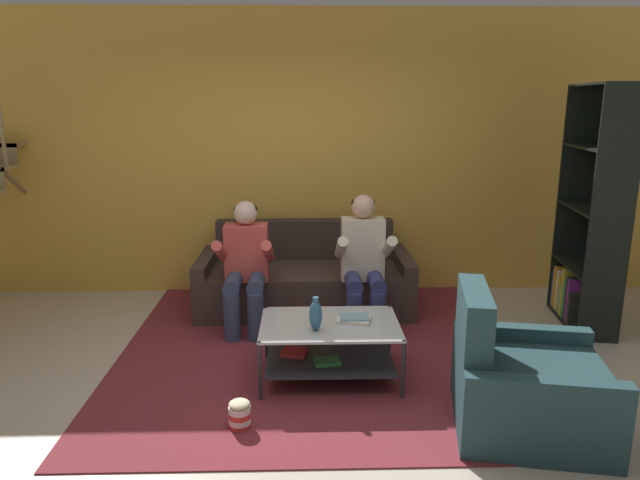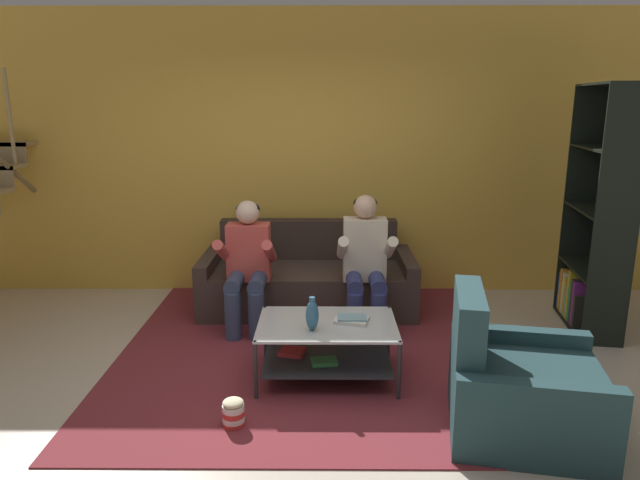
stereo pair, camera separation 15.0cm
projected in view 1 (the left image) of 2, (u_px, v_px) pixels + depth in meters
The scene contains 12 objects.
ground at pixel (291, 402), 3.87m from camera, with size 16.80×16.80×0.00m, color beige.
back_partition at pixel (295, 155), 5.92m from camera, with size 8.40×0.12×2.90m, color gold.
couch at pixel (305, 280), 5.61m from camera, with size 2.05×0.91×0.82m.
person_seated_left at pixel (246, 262), 5.00m from camera, with size 0.50×0.58×1.14m.
person_seated_right at pixel (364, 258), 5.02m from camera, with size 0.50×0.58×1.19m.
coffee_table at pixel (328, 341), 4.16m from camera, with size 1.00×0.68×0.43m.
area_rug at pixel (316, 342), 4.83m from camera, with size 3.16×3.45×0.01m.
vase at pixel (316, 315), 3.96m from camera, with size 0.09×0.09×0.24m.
book_stack at pixel (354, 319), 4.15m from camera, with size 0.27×0.23×0.04m.
bookshelf at pixel (591, 238), 5.12m from camera, with size 0.47×0.96×2.14m.
armchair at pixel (523, 385), 3.53m from camera, with size 1.04×1.03×0.89m.
popcorn_tub at pixel (240, 414), 3.55m from camera, with size 0.14×0.14×0.19m.
Camera 1 is at (0.10, -3.51, 1.99)m, focal length 32.00 mm.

